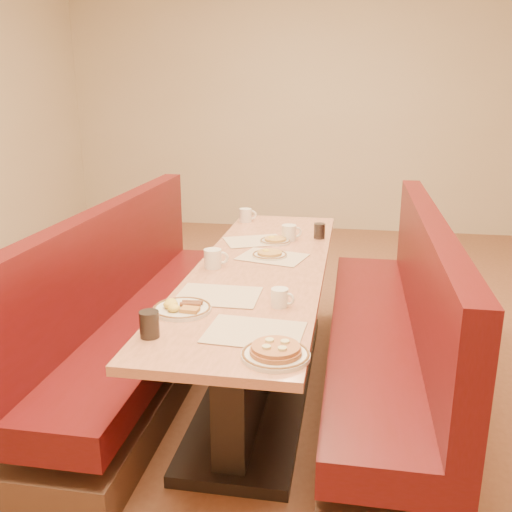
% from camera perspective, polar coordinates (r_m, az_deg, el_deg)
% --- Properties ---
extents(ground, '(8.00, 8.00, 0.00)m').
position_cam_1_polar(ground, '(3.44, 0.43, -12.99)').
color(ground, '#9E6647').
rests_on(ground, ground).
extents(room_envelope, '(6.04, 8.04, 2.82)m').
position_cam_1_polar(room_envelope, '(3.00, 0.51, 21.09)').
color(room_envelope, beige).
rests_on(room_envelope, ground).
extents(diner_table, '(0.70, 2.50, 0.75)m').
position_cam_1_polar(diner_table, '(3.27, 0.44, -7.28)').
color(diner_table, black).
rests_on(diner_table, ground).
extents(booth_left, '(0.55, 2.50, 1.05)m').
position_cam_1_polar(booth_left, '(3.46, -11.70, -6.49)').
color(booth_left, '#4C3326').
rests_on(booth_left, ground).
extents(booth_right, '(0.55, 2.50, 1.05)m').
position_cam_1_polar(booth_right, '(3.25, 13.44, -8.18)').
color(booth_right, '#4C3326').
rests_on(booth_right, ground).
extents(placemat_near_left, '(0.38, 0.29, 0.00)m').
position_cam_1_polar(placemat_near_left, '(2.69, -3.79, -3.94)').
color(placemat_near_left, beige).
rests_on(placemat_near_left, diner_table).
extents(placemat_near_right, '(0.40, 0.31, 0.00)m').
position_cam_1_polar(placemat_near_right, '(2.30, -0.15, -7.62)').
color(placemat_near_right, beige).
rests_on(placemat_near_right, diner_table).
extents(placemat_far_left, '(0.44, 0.40, 0.00)m').
position_cam_1_polar(placemat_far_left, '(3.62, -0.14, 1.52)').
color(placemat_far_left, beige).
rests_on(placemat_far_left, diner_table).
extents(placemat_far_right, '(0.43, 0.36, 0.00)m').
position_cam_1_polar(placemat_far_right, '(3.29, 1.65, -0.08)').
color(placemat_far_right, beige).
rests_on(placemat_far_right, diner_table).
extents(pancake_plate, '(0.25, 0.25, 0.06)m').
position_cam_1_polar(pancake_plate, '(2.10, 1.98, -9.62)').
color(pancake_plate, white).
rests_on(pancake_plate, diner_table).
extents(eggs_plate, '(0.26, 0.26, 0.05)m').
position_cam_1_polar(eggs_plate, '(2.53, -7.49, -5.17)').
color(eggs_plate, white).
rests_on(eggs_plate, diner_table).
extents(extra_plate_mid, '(0.20, 0.20, 0.04)m').
position_cam_1_polar(extra_plate_mid, '(3.30, 1.36, 0.16)').
color(extra_plate_mid, white).
rests_on(extra_plate_mid, diner_table).
extents(extra_plate_far, '(0.19, 0.19, 0.04)m').
position_cam_1_polar(extra_plate_far, '(3.60, 1.93, 1.56)').
color(extra_plate_far, white).
rests_on(extra_plate_far, diner_table).
extents(coffee_mug_a, '(0.11, 0.08, 0.08)m').
position_cam_1_polar(coffee_mug_a, '(2.55, 2.45, -4.16)').
color(coffee_mug_a, white).
rests_on(coffee_mug_a, diner_table).
extents(coffee_mug_b, '(0.13, 0.10, 0.10)m').
position_cam_1_polar(coffee_mug_b, '(3.10, -4.27, -0.21)').
color(coffee_mug_b, white).
rests_on(coffee_mug_b, diner_table).
extents(coffee_mug_c, '(0.13, 0.09, 0.10)m').
position_cam_1_polar(coffee_mug_c, '(3.65, 3.38, 2.37)').
color(coffee_mug_c, white).
rests_on(coffee_mug_c, diner_table).
extents(coffee_mug_d, '(0.12, 0.09, 0.10)m').
position_cam_1_polar(coffee_mug_d, '(4.15, -1.01, 4.12)').
color(coffee_mug_d, white).
rests_on(coffee_mug_d, diner_table).
extents(soda_tumbler_near, '(0.08, 0.08, 0.11)m').
position_cam_1_polar(soda_tumbler_near, '(2.29, -10.61, -6.74)').
color(soda_tumbler_near, black).
rests_on(soda_tumbler_near, diner_table).
extents(soda_tumbler_mid, '(0.07, 0.07, 0.10)m').
position_cam_1_polar(soda_tumbler_mid, '(3.71, 6.36, 2.51)').
color(soda_tumbler_mid, black).
rests_on(soda_tumbler_mid, diner_table).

